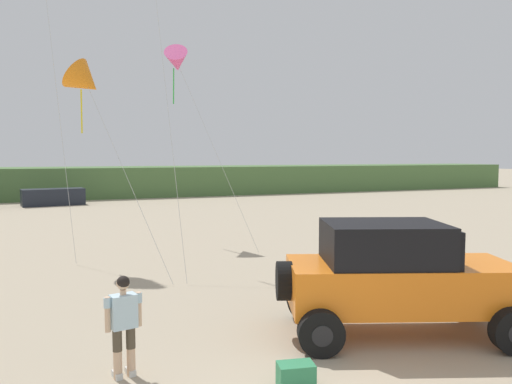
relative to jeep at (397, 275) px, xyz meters
name	(u,v)px	position (x,y,z in m)	size (l,w,h in m)	color
dune_ridge	(76,182)	(-4.65, 37.41, 0.08)	(90.00, 7.02, 2.57)	#4C703D
jeep	(397,275)	(0.00, 0.00, 0.00)	(5.00, 3.71, 2.26)	orange
person_watching	(124,320)	(-5.29, 0.07, -0.26)	(0.61, 0.37, 1.67)	#DBB28E
cooler_box	(296,375)	(-2.89, -1.29, -1.01)	(0.56, 0.36, 0.38)	#2D7F51
distant_sedan	(53,197)	(-6.44, 30.64, -0.60)	(4.20, 1.70, 1.20)	#1E232D
kite_purple_stunt	(177,62)	(-1.32, 13.20, 6.37)	(2.55, 5.36, 8.34)	#E04C93
kite_green_box	(86,81)	(-5.23, 9.67, 4.84)	(2.78, 5.12, 6.82)	orange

